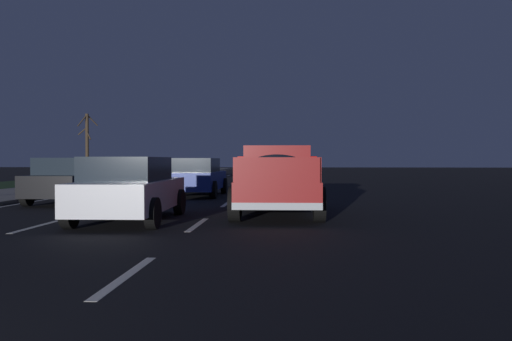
% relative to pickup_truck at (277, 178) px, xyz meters
% --- Properties ---
extents(ground, '(144.00, 144.00, 0.00)m').
position_rel_pickup_truck_xyz_m(ground, '(15.28, 3.50, -0.98)').
color(ground, black).
extents(sidewalk_shoulder, '(108.00, 4.00, 0.12)m').
position_rel_pickup_truck_xyz_m(sidewalk_shoulder, '(15.28, 10.95, -0.92)').
color(sidewalk_shoulder, gray).
rests_on(sidewalk_shoulder, ground).
extents(grass_verge, '(108.00, 6.00, 0.01)m').
position_rel_pickup_truck_xyz_m(grass_verge, '(15.28, 15.95, -0.98)').
color(grass_verge, '#1E3819').
rests_on(grass_verge, ground).
extents(lane_markings, '(108.00, 7.04, 0.01)m').
position_rel_pickup_truck_xyz_m(lane_markings, '(18.34, 6.52, -0.98)').
color(lane_markings, silver).
rests_on(lane_markings, ground).
extents(pickup_truck, '(5.46, 2.36, 1.87)m').
position_rel_pickup_truck_xyz_m(pickup_truck, '(0.00, 0.00, 0.00)').
color(pickup_truck, maroon).
rests_on(pickup_truck, ground).
extents(sedan_green, '(4.43, 2.08, 1.54)m').
position_rel_pickup_truck_xyz_m(sedan_green, '(28.22, 7.05, -0.20)').
color(sedan_green, '#14592D').
rests_on(sedan_green, ground).
extents(sedan_blue, '(4.42, 2.06, 1.54)m').
position_rel_pickup_truck_xyz_m(sedan_blue, '(6.80, 3.40, -0.20)').
color(sedan_blue, navy).
rests_on(sedan_blue, ground).
extents(sedan_black, '(4.42, 2.06, 1.54)m').
position_rel_pickup_truck_xyz_m(sedan_black, '(3.25, 7.07, -0.20)').
color(sedan_black, black).
rests_on(sedan_black, ground).
extents(sedan_white, '(4.44, 2.08, 1.54)m').
position_rel_pickup_truck_xyz_m(sedan_white, '(-1.90, 3.49, -0.20)').
color(sedan_white, silver).
rests_on(sedan_white, ground).
extents(bare_tree_far, '(1.66, 1.60, 5.33)m').
position_rel_pickup_truck_xyz_m(bare_tree_far, '(28.15, 16.48, 1.86)').
color(bare_tree_far, '#423323').
rests_on(bare_tree_far, ground).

